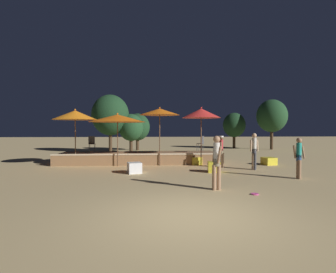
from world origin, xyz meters
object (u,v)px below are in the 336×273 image
background_tree_1 (137,127)px  person_1 (217,160)px  person_0 (299,157)px  background_tree_0 (131,128)px  background_tree_3 (272,116)px  patio_umbrella_1 (117,118)px  bistro_chair_0 (92,142)px  patio_umbrella_3 (160,112)px  person_3 (221,150)px  patio_umbrella_0 (201,113)px  background_tree_2 (110,115)px  frisbee_disc (255,194)px  person_2 (254,150)px  patio_umbrella_2 (75,115)px  cube_seat_3 (269,161)px  cube_seat_1 (214,167)px  cube_seat_2 (135,168)px  background_tree_4 (234,125)px  bistro_chair_1 (201,142)px  cube_seat_0 (196,161)px

background_tree_1 → person_1: bearing=-78.8°
person_0 → background_tree_1: size_ratio=0.47×
background_tree_0 → background_tree_3: 13.48m
patio_umbrella_1 → bistro_chair_0: bearing=136.3°
background_tree_0 → background_tree_1: (0.46, 2.04, 0.07)m
patio_umbrella_3 → person_3: patio_umbrella_3 is taller
patio_umbrella_0 → background_tree_2: 10.38m
person_1 → frisbee_disc: bearing=131.1°
person_2 → frisbee_disc: size_ratio=7.82×
background_tree_1 → background_tree_0: bearing=-102.8°
patio_umbrella_2 → background_tree_0: bearing=73.3°
cube_seat_3 → background_tree_2: background_tree_2 is taller
patio_umbrella_3 → background_tree_0: bearing=104.0°
cube_seat_1 → background_tree_0: 11.73m
patio_umbrella_3 → person_0: size_ratio=1.94×
person_3 → background_tree_1: (-4.71, 11.34, 1.26)m
cube_seat_1 → bistro_chair_0: size_ratio=0.69×
patio_umbrella_0 → person_1: patio_umbrella_0 is taller
background_tree_1 → frisbee_disc: bearing=-76.1°
cube_seat_2 → background_tree_3: 18.01m
patio_umbrella_1 → cube_seat_1: patio_umbrella_1 is taller
cube_seat_2 → background_tree_0: background_tree_0 is taller
person_2 → background_tree_1: background_tree_1 is taller
patio_umbrella_2 → person_2: 9.37m
cube_seat_1 → cube_seat_3: size_ratio=0.82×
person_1 → background_tree_0: bearing=-89.4°
background_tree_1 → cube_seat_1: bearing=-72.6°
cube_seat_2 → person_2: 5.78m
person_2 → person_3: size_ratio=1.09×
patio_umbrella_0 → person_2: (2.28, -1.53, -1.83)m
patio_umbrella_3 → cube_seat_3: patio_umbrella_3 is taller
patio_umbrella_0 → background_tree_4: background_tree_4 is taller
background_tree_2 → cube_seat_2: bearing=-76.4°
person_3 → background_tree_1: bearing=-45.7°
bistro_chair_1 → person_0: bearing=53.7°
person_0 → background_tree_4: bearing=-177.5°
background_tree_0 → background_tree_4: 10.85m
cube_seat_2 → bistro_chair_0: 4.79m
cube_seat_0 → person_3: 1.76m
patio_umbrella_1 → background_tree_0: (0.14, 8.45, -0.44)m
patio_umbrella_2 → cube_seat_3: size_ratio=4.03×
cube_seat_1 → background_tree_3: bearing=55.1°
bistro_chair_0 → background_tree_1: (2.27, 8.89, 0.96)m
patio_umbrella_0 → bistro_chair_0: (-6.09, 1.72, -1.61)m
patio_umbrella_0 → person_3: bearing=-39.2°
patio_umbrella_2 → background_tree_3: size_ratio=0.63×
patio_umbrella_3 → cube_seat_2: (-1.22, -2.38, -2.64)m
patio_umbrella_2 → cube_seat_2: size_ratio=4.36×
patio_umbrella_3 → background_tree_1: bearing=98.8°
person_3 → person_2: bearing=171.8°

